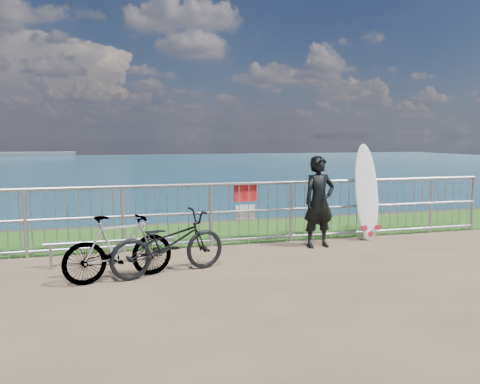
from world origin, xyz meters
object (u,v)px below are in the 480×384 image
object	(u,v)px
bicycle_near	(169,243)
bicycle_far	(119,247)
surfboard	(367,195)
surfer	(319,202)

from	to	relation	value
bicycle_near	bicycle_far	distance (m)	0.68
bicycle_near	bicycle_far	bearing A→B (deg)	82.61
surfboard	surfer	bearing A→B (deg)	-163.12
surfer	bicycle_far	xyz separation A→B (m)	(-3.40, -1.05, -0.35)
bicycle_near	bicycle_far	xyz separation A→B (m)	(-0.67, -0.11, 0.00)
surfer	surfboard	bearing A→B (deg)	11.12
bicycle_far	surfer	bearing A→B (deg)	-88.08
surfer	bicycle_near	distance (m)	2.90
surfboard	bicycle_near	xyz separation A→B (m)	(-3.85, -1.28, -0.39)
surfer	surfboard	world-z (taller)	surfboard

